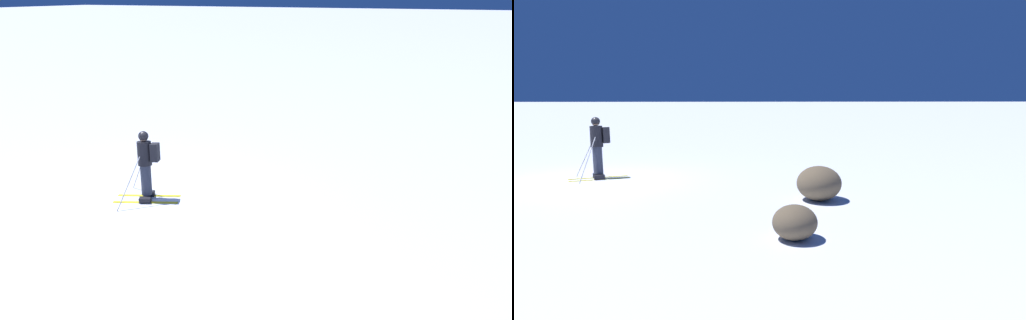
% 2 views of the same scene
% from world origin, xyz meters
% --- Properties ---
extents(ground_plane, '(300.00, 300.00, 0.00)m').
position_xyz_m(ground_plane, '(0.00, 0.00, 0.00)').
color(ground_plane, white).
extents(skier, '(1.31, 1.66, 1.74)m').
position_xyz_m(skier, '(-0.46, -0.03, 0.96)').
color(skier, yellow).
rests_on(skier, ground).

